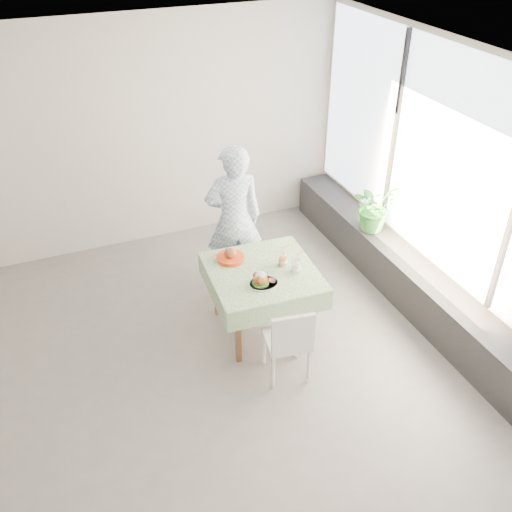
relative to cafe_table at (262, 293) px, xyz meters
name	(u,v)px	position (x,y,z in m)	size (l,w,h in m)	color
floor	(166,371)	(-1.10, -0.23, -0.46)	(6.00, 6.00, 0.00)	#63605E
ceiling	(131,80)	(-1.10, -0.23, 2.34)	(6.00, 6.00, 0.00)	white
wall_back	(100,142)	(-1.10, 2.27, 0.94)	(6.00, 0.02, 2.80)	beige
wall_front	(274,505)	(-1.10, -2.73, 0.94)	(6.00, 0.02, 2.80)	beige
wall_right	(447,187)	(1.90, -0.23, 0.94)	(0.02, 5.00, 2.80)	beige
window_pane	(449,164)	(1.87, -0.23, 1.19)	(0.01, 4.80, 2.18)	#D1E0F9
window_ledge	(413,285)	(1.70, -0.23, -0.21)	(0.40, 4.80, 0.50)	black
cafe_table	(262,293)	(0.00, 0.00, 0.00)	(1.10, 1.10, 0.74)	brown
chair_far	(241,268)	(0.08, 0.79, -0.21)	(0.44, 0.44, 0.81)	white
chair_near	(287,354)	(-0.05, -0.70, -0.20)	(0.45, 0.45, 0.83)	white
diner	(234,219)	(0.02, 0.86, 0.41)	(0.63, 0.41, 1.73)	#7EA7CB
main_dish	(262,281)	(-0.10, -0.21, 0.33)	(0.29, 0.29, 0.15)	white
juice_cup_orange	(283,260)	(0.22, 0.01, 0.34)	(0.09, 0.09, 0.26)	white
juice_cup_lemonade	(296,267)	(0.29, -0.15, 0.35)	(0.10, 0.10, 0.28)	white
second_dish	(230,257)	(-0.23, 0.30, 0.32)	(0.28, 0.28, 0.13)	#BE3713
potted_plant	(374,207)	(1.68, 0.63, 0.33)	(0.53, 0.46, 0.59)	#34812B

